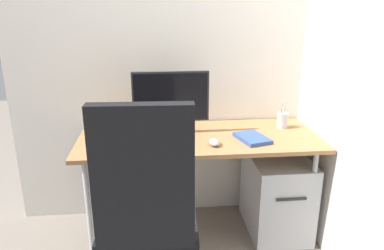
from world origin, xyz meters
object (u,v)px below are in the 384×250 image
monitor (171,99)px  pen_holder (282,120)px  filing_cabinet (276,194)px  mouse (214,142)px  notebook (252,138)px  office_chair (147,209)px  keyboard (155,146)px

monitor → pen_holder: monitor is taller
filing_cabinet → mouse: 0.69m
filing_cabinet → mouse: (-0.48, -0.17, 0.47)m
pen_holder → notebook: size_ratio=0.80×
filing_cabinet → office_chair: bearing=-145.1°
mouse → notebook: (0.25, 0.07, -0.01)m
keyboard → notebook: (0.61, 0.07, -0.00)m
monitor → filing_cabinet: bearing=-6.5°
office_chair → pen_holder: bearing=38.4°
monitor → notebook: monitor is taller
keyboard → notebook: 0.62m
office_chair → mouse: bearing=47.9°
filing_cabinet → notebook: notebook is taller
keyboard → notebook: bearing=6.7°
monitor → mouse: size_ratio=4.63×
mouse → monitor: bearing=135.7°
pen_holder → office_chair: bearing=-141.6°
mouse → pen_holder: (0.52, 0.28, 0.03)m
office_chair → mouse: 0.63m
office_chair → filing_cabinet: office_chair is taller
pen_holder → filing_cabinet: bearing=-110.6°
filing_cabinet → notebook: size_ratio=2.37×
mouse → notebook: mouse is taller
monitor → pen_holder: size_ratio=2.66×
monitor → mouse: 0.41m
office_chair → mouse: (0.41, 0.45, 0.17)m
notebook → monitor: bearing=143.8°
office_chair → keyboard: office_chair is taller
filing_cabinet → mouse: bearing=-160.8°
filing_cabinet → keyboard: (-0.84, -0.17, 0.46)m
monitor → mouse: monitor is taller
mouse → notebook: size_ratio=0.46×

